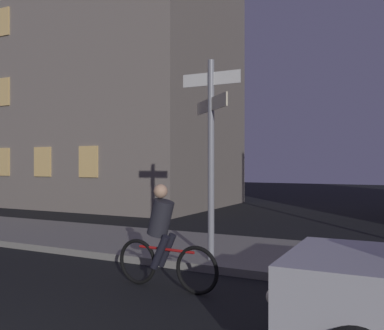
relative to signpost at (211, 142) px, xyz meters
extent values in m
cube|color=gray|center=(-0.55, 1.18, -2.25)|extent=(40.00, 3.18, 0.14)
cylinder|color=gray|center=(0.00, 0.00, -0.33)|extent=(0.12, 0.12, 3.70)
cube|color=white|center=(0.00, 0.00, 1.17)|extent=(1.16, 0.03, 0.24)
cube|color=beige|center=(0.00, 0.00, 0.70)|extent=(1.10, 1.10, 0.24)
cylinder|color=black|center=(2.91, -1.97, -2.00)|extent=(0.64, 0.23, 0.64)
sphere|color=#F9EFCC|center=(2.19, -3.38, -1.62)|extent=(0.16, 0.16, 0.16)
sphere|color=#F9EFCC|center=(2.17, -2.25, -1.62)|extent=(0.16, 0.16, 0.16)
torus|color=black|center=(0.50, -1.60, -1.96)|extent=(0.72, 0.11, 0.72)
torus|color=black|center=(-0.59, -1.53, -1.96)|extent=(0.72, 0.11, 0.72)
cylinder|color=red|center=(-0.04, -1.57, -1.71)|extent=(1.00, 0.11, 0.04)
cylinder|color=#26262D|center=(-0.14, -1.56, -1.23)|extent=(0.47, 0.35, 0.61)
sphere|color=tan|center=(-0.14, -1.56, -0.82)|extent=(0.22, 0.22, 0.22)
cylinder|color=black|center=(-0.09, -1.47, -1.74)|extent=(0.35, 0.14, 0.55)
cylinder|color=black|center=(-0.10, -1.65, -1.74)|extent=(0.35, 0.14, 0.55)
cube|color=slate|center=(-8.89, 9.33, 6.72)|extent=(9.55, 7.41, 18.09)
cube|color=#F2C672|center=(-12.48, 5.59, -0.32)|extent=(0.90, 0.06, 1.20)
cube|color=#F2C672|center=(-10.09, 5.59, -0.32)|extent=(0.90, 0.06, 1.20)
cube|color=#F2C672|center=(-7.70, 5.59, -0.32)|extent=(0.90, 0.06, 1.20)
cube|color=#F2C672|center=(-12.48, 5.59, 2.70)|extent=(0.90, 0.06, 1.20)
cube|color=#F2C672|center=(-12.48, 5.59, 5.71)|extent=(0.90, 0.06, 1.20)
camera|label=1|loc=(3.32, -7.27, -0.39)|focal=40.42mm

